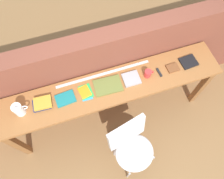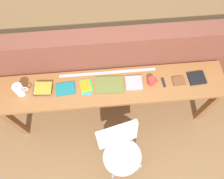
% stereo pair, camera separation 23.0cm
% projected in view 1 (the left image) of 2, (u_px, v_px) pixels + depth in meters
% --- Properties ---
extents(ground_plane, '(40.00, 40.00, 0.00)m').
position_uv_depth(ground_plane, '(118.00, 133.00, 3.02)').
color(ground_plane, olive).
extents(brick_wall_back, '(6.00, 0.20, 1.31)m').
position_uv_depth(brick_wall_back, '(102.00, 71.00, 2.69)').
color(brick_wall_back, brown).
rests_on(brick_wall_back, ground).
extents(sideboard, '(2.50, 0.44, 0.88)m').
position_uv_depth(sideboard, '(111.00, 92.00, 2.47)').
color(sideboard, '#996033').
rests_on(sideboard, ground).
extents(chair_white_moulded, '(0.53, 0.54, 0.89)m').
position_uv_depth(chair_white_moulded, '(132.00, 146.00, 2.42)').
color(chair_white_moulded, silver).
rests_on(chair_white_moulded, ground).
extents(pitcher_white, '(0.14, 0.10, 0.18)m').
position_uv_depth(pitcher_white, '(19.00, 110.00, 2.15)').
color(pitcher_white, white).
rests_on(pitcher_white, sideboard).
extents(book_stack_leftmost, '(0.20, 0.16, 0.05)m').
position_uv_depth(book_stack_leftmost, '(42.00, 104.00, 2.23)').
color(book_stack_leftmost, navy).
rests_on(book_stack_leftmost, sideboard).
extents(magazine_cycling, '(0.21, 0.16, 0.02)m').
position_uv_depth(magazine_cycling, '(65.00, 99.00, 2.27)').
color(magazine_cycling, '#19757A').
rests_on(magazine_cycling, sideboard).
extents(pamphlet_pile_colourful, '(0.15, 0.19, 0.01)m').
position_uv_depth(pamphlet_pile_colourful, '(86.00, 92.00, 2.31)').
color(pamphlet_pile_colourful, '#3399D8').
rests_on(pamphlet_pile_colourful, sideboard).
extents(book_open_centre, '(0.31, 0.21, 0.02)m').
position_uv_depth(book_open_centre, '(108.00, 86.00, 2.34)').
color(book_open_centre, olive).
rests_on(book_open_centre, sideboard).
extents(book_grey_hardcover, '(0.18, 0.17, 0.03)m').
position_uv_depth(book_grey_hardcover, '(131.00, 79.00, 2.37)').
color(book_grey_hardcover, '#9E9EA3').
rests_on(book_grey_hardcover, sideboard).
extents(mug, '(0.11, 0.08, 0.09)m').
position_uv_depth(mug, '(148.00, 73.00, 2.36)').
color(mug, red).
rests_on(mug, sideboard).
extents(multitool_folded, '(0.03, 0.11, 0.02)m').
position_uv_depth(multitool_folded, '(159.00, 72.00, 2.41)').
color(multitool_folded, black).
rests_on(multitool_folded, sideboard).
extents(leather_journal_brown, '(0.13, 0.10, 0.02)m').
position_uv_depth(leather_journal_brown, '(173.00, 68.00, 2.43)').
color(leather_journal_brown, brown).
rests_on(leather_journal_brown, sideboard).
extents(book_repair_rightmost, '(0.19, 0.17, 0.02)m').
position_uv_depth(book_repair_rightmost, '(188.00, 62.00, 2.47)').
color(book_repair_rightmost, black).
rests_on(book_repair_rightmost, sideboard).
extents(ruler_metal_back_edge, '(1.07, 0.03, 0.00)m').
position_uv_depth(ruler_metal_back_edge, '(103.00, 74.00, 2.41)').
color(ruler_metal_back_edge, silver).
rests_on(ruler_metal_back_edge, sideboard).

